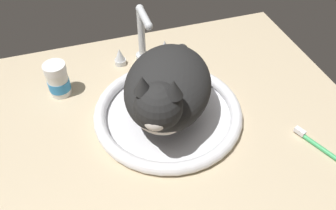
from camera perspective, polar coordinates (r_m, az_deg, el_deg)
name	(u,v)px	position (r cm, az deg, el deg)	size (l,w,h in cm)	color
countertop	(145,124)	(86.52, -3.79, -3.08)	(106.12, 73.39, 3.00)	#CCB793
sink_basin	(168,113)	(84.99, 0.00, -1.27)	(36.44, 36.44, 2.99)	white
faucet	(143,41)	(98.17, -4.21, 10.51)	(16.67, 11.80, 17.82)	silver
cat	(167,90)	(77.33, -0.23, 2.55)	(29.77, 36.75, 18.30)	black
pill_bottle	(58,80)	(93.43, -17.69, 3.89)	(5.69, 5.69, 9.48)	white
toothbrush	(328,153)	(85.84, 24.94, -7.15)	(8.10, 17.88, 1.70)	#3FB266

